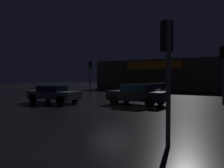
# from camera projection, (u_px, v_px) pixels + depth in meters

# --- Properties ---
(ground_plane) EXTENTS (120.00, 120.00, 0.00)m
(ground_plane) POSITION_uv_depth(u_px,v_px,m) (110.00, 108.00, 16.37)
(ground_plane) COLOR black
(store_building) EXTENTS (22.00, 6.93, 4.97)m
(store_building) POSITION_uv_depth(u_px,v_px,m) (161.00, 75.00, 41.27)
(store_building) COLOR brown
(store_building) RESTS_ON ground
(traffic_signal_main) EXTENTS (0.42, 0.42, 3.86)m
(traffic_signal_main) POSITION_uv_depth(u_px,v_px,m) (167.00, 57.00, 7.39)
(traffic_signal_main) COLOR #595B60
(traffic_signal_main) RESTS_ON ground
(traffic_signal_opposite) EXTENTS (0.42, 0.42, 3.82)m
(traffic_signal_opposite) POSITION_uv_depth(u_px,v_px,m) (90.00, 70.00, 25.40)
(traffic_signal_opposite) COLOR #595B60
(traffic_signal_opposite) RESTS_ON ground
(traffic_signal_cross_left) EXTENTS (0.42, 0.42, 4.52)m
(traffic_signal_cross_left) POSITION_uv_depth(u_px,v_px,m) (223.00, 64.00, 18.54)
(traffic_signal_cross_left) COLOR #595B60
(traffic_signal_cross_left) RESTS_ON ground
(car_near) EXTENTS (2.12, 4.11, 1.50)m
(car_near) POSITION_uv_depth(u_px,v_px,m) (157.00, 90.00, 24.47)
(car_near) COLOR #B7B7BF
(car_near) RESTS_ON ground
(car_far) EXTENTS (4.72, 2.31, 1.59)m
(car_far) POSITION_uv_depth(u_px,v_px,m) (137.00, 94.00, 18.27)
(car_far) COLOR black
(car_far) RESTS_ON ground
(car_crossing) EXTENTS (4.52, 2.08, 1.41)m
(car_crossing) POSITION_uv_depth(u_px,v_px,m) (53.00, 94.00, 19.86)
(car_crossing) COLOR slate
(car_crossing) RESTS_ON ground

